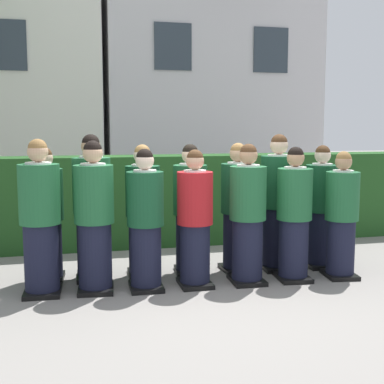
{
  "coord_description": "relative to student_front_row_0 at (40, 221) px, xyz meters",
  "views": [
    {
      "loc": [
        -1.42,
        -5.64,
        1.81
      ],
      "look_at": [
        0.0,
        0.26,
        1.05
      ],
      "focal_mm": 48.77,
      "sensor_mm": 36.0,
      "label": 1
    }
  ],
  "objects": [
    {
      "name": "school_building_annex",
      "position": [
        4.07,
        8.65,
        3.09
      ],
      "size": [
        5.84,
        4.12,
        7.62
      ],
      "color": "silver",
      "rests_on": "ground"
    },
    {
      "name": "student_rear_row_0",
      "position": [
        0.04,
        0.52,
        -0.05
      ],
      "size": [
        0.41,
        0.48,
        1.58
      ],
      "color": "black",
      "rests_on": "ground"
    },
    {
      "name": "student_front_row_4",
      "position": [
        2.31,
        -0.12,
        -0.03
      ],
      "size": [
        0.42,
        0.48,
        1.62
      ],
      "color": "black",
      "rests_on": "ground"
    },
    {
      "name": "student_front_row_2",
      "position": [
        1.12,
        -0.09,
        -0.06
      ],
      "size": [
        0.41,
        0.5,
        1.57
      ],
      "color": "black",
      "rests_on": "ground"
    },
    {
      "name": "student_in_red_blazer",
      "position": [
        1.69,
        -0.1,
        -0.06
      ],
      "size": [
        0.41,
        0.45,
        1.56
      ],
      "color": "black",
      "rests_on": "ground"
    },
    {
      "name": "student_rear_row_2",
      "position": [
        1.17,
        0.44,
        -0.04
      ],
      "size": [
        0.42,
        0.47,
        1.6
      ],
      "color": "black",
      "rests_on": "ground"
    },
    {
      "name": "student_front_row_5",
      "position": [
        2.88,
        -0.14,
        -0.05
      ],
      "size": [
        0.41,
        0.48,
        1.58
      ],
      "color": "black",
      "rests_on": "ground"
    },
    {
      "name": "student_rear_row_5",
      "position": [
        2.88,
        0.35,
        0.02
      ],
      "size": [
        0.45,
        0.55,
        1.72
      ],
      "color": "black",
      "rests_on": "ground"
    },
    {
      "name": "student_rear_row_6",
      "position": [
        3.47,
        0.33,
        -0.05
      ],
      "size": [
        0.41,
        0.51,
        1.58
      ],
      "color": "black",
      "rests_on": "ground"
    },
    {
      "name": "student_rear_row_1",
      "position": [
        0.57,
        0.47,
        0.02
      ],
      "size": [
        0.45,
        0.55,
        1.73
      ],
      "color": "black",
      "rests_on": "ground"
    },
    {
      "name": "student_front_row_0",
      "position": [
        0.0,
        0.0,
        0.0
      ],
      "size": [
        0.44,
        0.5,
        1.69
      ],
      "color": "black",
      "rests_on": "ground"
    },
    {
      "name": "student_rear_row_4",
      "position": [
        2.36,
        0.38,
        -0.04
      ],
      "size": [
        0.42,
        0.46,
        1.62
      ],
      "color": "black",
      "rests_on": "ground"
    },
    {
      "name": "ground_plane",
      "position": [
        1.72,
        -0.1,
        -0.8
      ],
      "size": [
        60.0,
        60.0,
        0.0
      ],
      "primitive_type": "plane",
      "color": "gray"
    },
    {
      "name": "student_front_row_1",
      "position": [
        0.57,
        -0.03,
        -0.01
      ],
      "size": [
        0.43,
        0.51,
        1.67
      ],
      "color": "black",
      "rests_on": "ground"
    },
    {
      "name": "hedge",
      "position": [
        1.72,
        2.14,
        -0.12
      ],
      "size": [
        8.77,
        0.7,
        1.37
      ],
      "color": "#214C1E",
      "rests_on": "ground"
    },
    {
      "name": "student_rear_row_3",
      "position": [
        1.76,
        0.42,
        -0.04
      ],
      "size": [
        0.42,
        0.53,
        1.6
      ],
      "color": "black",
      "rests_on": "ground"
    },
    {
      "name": "student_front_row_6",
      "position": [
        3.48,
        -0.17,
        -0.08
      ],
      "size": [
        0.4,
        0.47,
        1.52
      ],
      "color": "black",
      "rests_on": "ground"
    }
  ]
}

